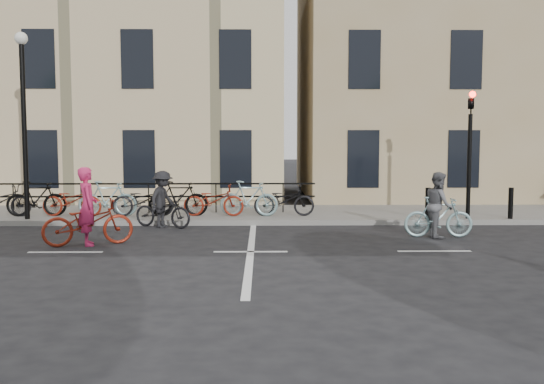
{
  "coord_description": "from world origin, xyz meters",
  "views": [
    {
      "loc": [
        0.27,
        -12.95,
        2.44
      ],
      "look_at": [
        0.5,
        2.33,
        1.1
      ],
      "focal_mm": 40.0,
      "sensor_mm": 36.0,
      "label": 1
    }
  ],
  "objects_px": {
    "traffic_light": "(470,139)",
    "cyclist_grey": "(439,211)",
    "lamp_post": "(23,102)",
    "cyclist_pink": "(88,218)",
    "cyclist_dark": "(163,205)"
  },
  "relations": [
    {
      "from": "traffic_light",
      "to": "cyclist_grey",
      "type": "distance_m",
      "value": 3.41
    },
    {
      "from": "traffic_light",
      "to": "lamp_post",
      "type": "height_order",
      "value": "lamp_post"
    },
    {
      "from": "cyclist_pink",
      "to": "lamp_post",
      "type": "bearing_deg",
      "value": 16.85
    },
    {
      "from": "cyclist_pink",
      "to": "cyclist_grey",
      "type": "xyz_separation_m",
      "value": [
        8.38,
        1.01,
        0.04
      ]
    },
    {
      "from": "cyclist_pink",
      "to": "cyclist_dark",
      "type": "distance_m",
      "value": 3.08
    },
    {
      "from": "cyclist_dark",
      "to": "traffic_light",
      "type": "bearing_deg",
      "value": -61.05
    },
    {
      "from": "lamp_post",
      "to": "cyclist_dark",
      "type": "height_order",
      "value": "lamp_post"
    },
    {
      "from": "cyclist_dark",
      "to": "lamp_post",
      "type": "bearing_deg",
      "value": 104.78
    },
    {
      "from": "lamp_post",
      "to": "cyclist_pink",
      "type": "height_order",
      "value": "lamp_post"
    },
    {
      "from": "traffic_light",
      "to": "cyclist_dark",
      "type": "bearing_deg",
      "value": -175.78
    },
    {
      "from": "cyclist_grey",
      "to": "lamp_post",
      "type": "bearing_deg",
      "value": 80.39
    },
    {
      "from": "traffic_light",
      "to": "cyclist_grey",
      "type": "bearing_deg",
      "value": -122.73
    },
    {
      "from": "cyclist_grey",
      "to": "cyclist_dark",
      "type": "distance_m",
      "value": 7.36
    },
    {
      "from": "cyclist_grey",
      "to": "traffic_light",
      "type": "bearing_deg",
      "value": -29.69
    },
    {
      "from": "cyclist_grey",
      "to": "cyclist_dark",
      "type": "xyz_separation_m",
      "value": [
        -7.13,
        1.8,
        -0.04
      ]
    }
  ]
}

